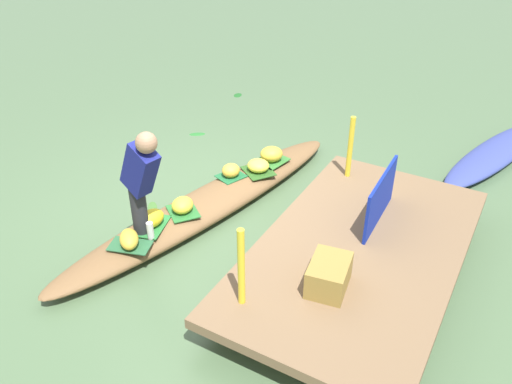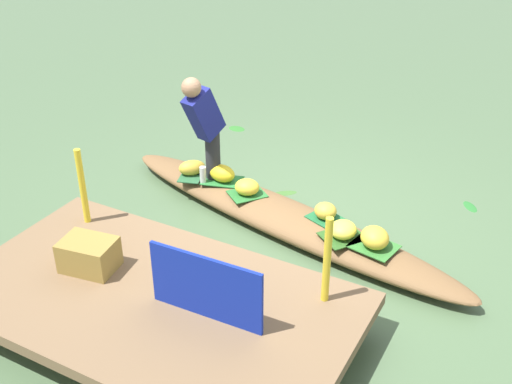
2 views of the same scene
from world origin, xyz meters
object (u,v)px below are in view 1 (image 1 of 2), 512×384
(banana_bunch_4, at_px, (182,205))
(banana_bunch_5, at_px, (258,166))
(banana_bunch_3, at_px, (271,154))
(moored_boat, at_px, (495,154))
(vendor_boat, at_px, (209,204))
(banana_bunch_1, at_px, (129,239))
(market_banner, at_px, (381,198))
(produce_crate, at_px, (329,275))
(banana_bunch_2, at_px, (151,219))
(water_bottle, at_px, (150,231))
(banana_bunch_0, at_px, (231,170))
(vendor_person, at_px, (141,177))

(banana_bunch_4, bearing_deg, banana_bunch_5, 166.72)
(banana_bunch_3, bearing_deg, moored_boat, 128.32)
(vendor_boat, relative_size, banana_bunch_1, 14.51)
(banana_bunch_3, xyz_separation_m, banana_bunch_4, (1.49, -0.29, -0.01))
(banana_bunch_5, xyz_separation_m, market_banner, (0.44, 1.65, 0.30))
(moored_boat, bearing_deg, produce_crate, 3.81)
(banana_bunch_1, bearing_deg, banana_bunch_5, 168.98)
(market_banner, bearing_deg, banana_bunch_2, -63.44)
(banana_bunch_2, relative_size, banana_bunch_4, 1.20)
(water_bottle, relative_size, produce_crate, 0.43)
(vendor_boat, distance_m, banana_bunch_0, 0.52)
(banana_bunch_0, bearing_deg, produce_crate, 53.61)
(vendor_boat, xyz_separation_m, banana_bunch_1, (1.17, -0.15, 0.20))
(banana_bunch_4, bearing_deg, banana_bunch_0, 176.51)
(vendor_person, distance_m, market_banner, 2.36)
(banana_bunch_2, xyz_separation_m, water_bottle, (0.16, 0.13, -0.00))
(banana_bunch_3, bearing_deg, banana_bunch_2, -12.71)
(banana_bunch_2, distance_m, vendor_person, 0.62)
(moored_boat, distance_m, market_banner, 2.84)
(banana_bunch_3, bearing_deg, produce_crate, 39.46)
(vendor_boat, bearing_deg, banana_bunch_2, -0.32)
(banana_bunch_2, bearing_deg, water_bottle, 38.12)
(banana_bunch_5, relative_size, market_banner, 0.29)
(banana_bunch_4, xyz_separation_m, vendor_person, (0.52, -0.05, 0.60))
(banana_bunch_5, bearing_deg, banana_bunch_4, -13.28)
(banana_bunch_0, bearing_deg, vendor_boat, -0.29)
(moored_boat, distance_m, banana_bunch_1, 5.03)
(vendor_boat, bearing_deg, produce_crate, 76.85)
(banana_bunch_4, relative_size, produce_crate, 0.59)
(vendor_boat, distance_m, moored_boat, 4.01)
(banana_bunch_3, bearing_deg, banana_bunch_1, -9.94)
(banana_bunch_1, distance_m, banana_bunch_5, 1.96)
(banana_bunch_2, height_order, water_bottle, water_bottle)
(vendor_person, relative_size, produce_crate, 2.75)
(vendor_boat, xyz_separation_m, banana_bunch_5, (-0.75, 0.22, 0.20))
(moored_boat, distance_m, produce_crate, 3.96)
(produce_crate, bearing_deg, vendor_boat, -115.39)
(banana_bunch_5, height_order, vendor_person, vendor_person)
(banana_bunch_2, height_order, vendor_person, vendor_person)
(banana_bunch_1, height_order, banana_bunch_4, banana_bunch_4)
(vendor_person, bearing_deg, produce_crate, 92.36)
(banana_bunch_1, height_order, banana_bunch_3, banana_bunch_3)
(banana_bunch_5, bearing_deg, water_bottle, -9.12)
(vendor_boat, height_order, banana_bunch_2, banana_bunch_2)
(banana_bunch_2, distance_m, banana_bunch_4, 0.40)
(banana_bunch_3, xyz_separation_m, produce_crate, (1.93, 1.59, 0.15))
(banana_bunch_0, distance_m, banana_bunch_2, 1.29)
(banana_bunch_2, relative_size, vendor_person, 0.26)
(moored_boat, bearing_deg, banana_bunch_1, -18.03)
(banana_bunch_0, distance_m, produce_crate, 2.28)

